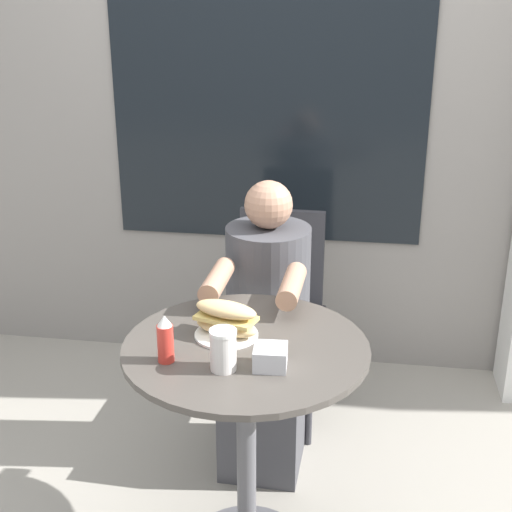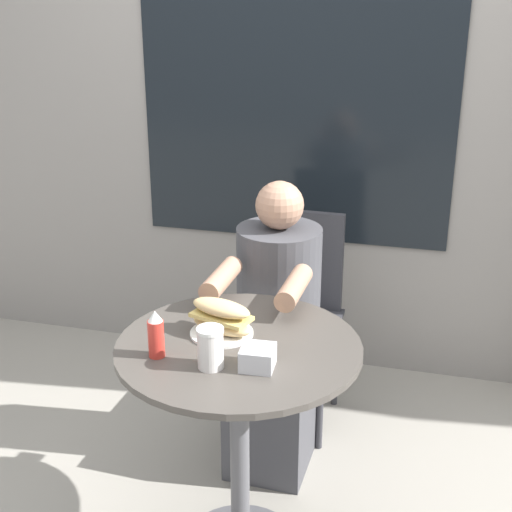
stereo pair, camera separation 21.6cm
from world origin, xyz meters
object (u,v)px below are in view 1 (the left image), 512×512
at_px(seated_diner, 266,345).
at_px(sandwich_on_plate, 226,321).
at_px(cafe_table, 246,405).
at_px(diner_chair, 279,296).
at_px(drink_cup, 223,350).
at_px(condiment_bottle, 165,339).

relative_size(seated_diner, sandwich_on_plate, 5.24).
relative_size(cafe_table, sandwich_on_plate, 3.63).
relative_size(diner_chair, sandwich_on_plate, 4.16).
xyz_separation_m(diner_chair, drink_cup, (-0.03, -1.02, 0.30)).
distance_m(diner_chair, condiment_bottle, 1.06).
distance_m(cafe_table, seated_diner, 0.53).
relative_size(sandwich_on_plate, condiment_bottle, 1.50).
distance_m(cafe_table, condiment_bottle, 0.36).
height_order(sandwich_on_plate, condiment_bottle, condiment_bottle).
height_order(seated_diner, sandwich_on_plate, seated_diner).
height_order(cafe_table, drink_cup, drink_cup).
distance_m(diner_chair, seated_diner, 0.35).
relative_size(diner_chair, condiment_bottle, 6.25).
bearing_deg(drink_cup, condiment_bottle, 173.26).
bearing_deg(seated_diner, cafe_table, 93.21).
bearing_deg(sandwich_on_plate, condiment_bottle, -128.33).
relative_size(cafe_table, condiment_bottle, 5.45).
distance_m(seated_diner, condiment_bottle, 0.76).
height_order(diner_chair, seated_diner, seated_diner).
height_order(sandwich_on_plate, drink_cup, drink_cup).
height_order(diner_chair, drink_cup, drink_cup).
xyz_separation_m(cafe_table, condiment_bottle, (-0.20, -0.12, 0.27)).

